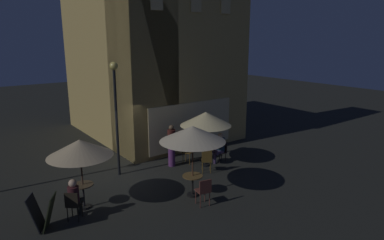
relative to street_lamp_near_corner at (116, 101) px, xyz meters
The scene contains 18 objects.
ground_plane 2.89m from the street_lamp_near_corner, 71.00° to the right, with size 60.00×60.00×0.00m, color #242521.
cafe_building 4.78m from the street_lamp_near_corner, 48.78° to the left, with size 6.43×8.51×8.59m.
street_lamp_near_corner is the anchor object (origin of this frame).
menu_sandwich_board 4.74m from the street_lamp_near_corner, 144.38° to the right, with size 0.86×0.81×0.99m.
cafe_table_0 4.11m from the street_lamp_near_corner, 69.17° to the right, with size 0.68×0.68×0.71m.
cafe_table_1 3.59m from the street_lamp_near_corner, 137.93° to the right, with size 0.64×0.64×0.78m.
cafe_table_2 4.22m from the street_lamp_near_corner, 20.74° to the right, with size 0.67×0.67×0.72m.
patio_umbrella_0 3.43m from the street_lamp_near_corner, 69.17° to the right, with size 2.15×2.15×2.40m.
patio_umbrella_1 2.87m from the street_lamp_near_corner, 137.93° to the right, with size 1.95×1.95×2.21m.
patio_umbrella_2 3.60m from the street_lamp_near_corner, 20.74° to the right, with size 2.06×2.06×2.26m.
cafe_chair_0 4.68m from the street_lamp_near_corner, 75.19° to the right, with size 0.47×0.47×0.90m.
cafe_chair_1 4.19m from the street_lamp_near_corner, 136.28° to the right, with size 0.55×0.55×0.91m.
cafe_chair_2 3.68m from the street_lamp_near_corner, 10.01° to the right, with size 0.53×0.53×0.89m.
cafe_chair_3 4.08m from the street_lamp_near_corner, 33.90° to the right, with size 0.54×0.54×0.97m.
cafe_chair_4 4.90m from the street_lamp_near_corner, 17.96° to the right, with size 0.43×0.43×0.91m.
patron_seated_0 3.99m from the street_lamp_near_corner, 136.52° to the right, with size 0.49×0.50×1.24m.
patron_seated_1 4.69m from the street_lamp_near_corner, 18.34° to the right, with size 0.54×0.39×1.29m.
patron_standing_2 2.95m from the street_lamp_near_corner, 11.89° to the right, with size 0.33×0.33×1.73m.
Camera 1 is at (-5.22, -11.37, 5.16)m, focal length 32.17 mm.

